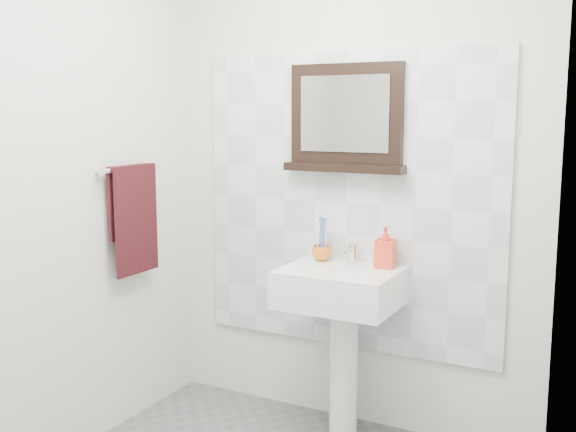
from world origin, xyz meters
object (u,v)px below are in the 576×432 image
object	(u,v)px
soap_dispenser	(385,247)
hand_towel	(134,211)
framed_mirror	(346,121)
toothbrush_cup	(322,253)
pedestal_sink	(341,305)

from	to	relation	value
soap_dispenser	hand_towel	xyz separation A→B (m)	(-1.18, -0.43, 0.15)
framed_mirror	soap_dispenser	bearing A→B (deg)	-15.83
toothbrush_cup	soap_dispenser	xyz separation A→B (m)	(0.34, 0.00, 0.06)
pedestal_sink	hand_towel	bearing A→B (deg)	-162.79
hand_towel	toothbrush_cup	bearing A→B (deg)	26.70
soap_dispenser	framed_mirror	distance (m)	0.65
pedestal_sink	hand_towel	size ratio (longest dim) A/B	1.75
toothbrush_cup	soap_dispenser	bearing A→B (deg)	0.45
hand_towel	pedestal_sink	bearing A→B (deg)	17.21
pedestal_sink	soap_dispenser	distance (m)	0.36
pedestal_sink	framed_mirror	distance (m)	0.91
pedestal_sink	soap_dispenser	size ratio (longest dim) A/B	4.77
toothbrush_cup	soap_dispenser	distance (m)	0.34
pedestal_sink	toothbrush_cup	world-z (taller)	pedestal_sink
pedestal_sink	soap_dispenser	world-z (taller)	soap_dispenser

